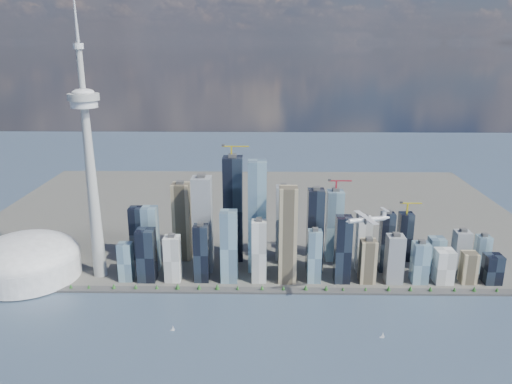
{
  "coord_description": "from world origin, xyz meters",
  "views": [
    {
      "loc": [
        26.14,
        -593.39,
        448.1
      ],
      "look_at": [
        12.02,
        260.0,
        192.62
      ],
      "focal_mm": 35.0,
      "sensor_mm": 36.0,
      "label": 1
    }
  ],
  "objects_px": {
    "sailboat_west": "(173,329)",
    "dome_stadium": "(27,260)",
    "sailboat_east": "(382,336)",
    "needle_tower": "(90,161)",
    "airplane": "(368,219)"
  },
  "relations": [
    {
      "from": "sailboat_west",
      "to": "dome_stadium",
      "type": "bearing_deg",
      "value": 157.73
    },
    {
      "from": "sailboat_east",
      "to": "sailboat_west",
      "type": "bearing_deg",
      "value": -171.67
    },
    {
      "from": "dome_stadium",
      "to": "sailboat_west",
      "type": "bearing_deg",
      "value": -30.01
    },
    {
      "from": "needle_tower",
      "to": "sailboat_east",
      "type": "xyz_separation_m",
      "value": [
        515.19,
        -209.57,
        -232.34
      ]
    },
    {
      "from": "airplane",
      "to": "sailboat_west",
      "type": "height_order",
      "value": "airplane"
    },
    {
      "from": "needle_tower",
      "to": "dome_stadium",
      "type": "distance_m",
      "value": 241.4
    },
    {
      "from": "sailboat_west",
      "to": "sailboat_east",
      "type": "relative_size",
      "value": 0.91
    },
    {
      "from": "needle_tower",
      "to": "airplane",
      "type": "xyz_separation_m",
      "value": [
        497.63,
        -127.25,
        -65.51
      ]
    },
    {
      "from": "needle_tower",
      "to": "airplane",
      "type": "distance_m",
      "value": 517.8
    },
    {
      "from": "sailboat_west",
      "to": "airplane",
      "type": "bearing_deg",
      "value": 19.66
    },
    {
      "from": "sailboat_east",
      "to": "needle_tower",
      "type": "bearing_deg",
      "value": 168.77
    },
    {
      "from": "airplane",
      "to": "needle_tower",
      "type": "bearing_deg",
      "value": 149.63
    },
    {
      "from": "needle_tower",
      "to": "sailboat_west",
      "type": "distance_m",
      "value": 352.29
    },
    {
      "from": "needle_tower",
      "to": "dome_stadium",
      "type": "height_order",
      "value": "needle_tower"
    },
    {
      "from": "needle_tower",
      "to": "sailboat_east",
      "type": "relative_size",
      "value": 50.49
    }
  ]
}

